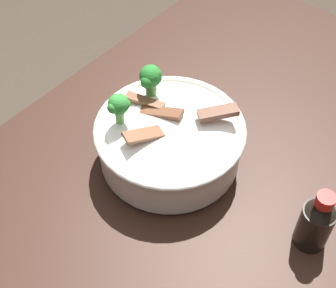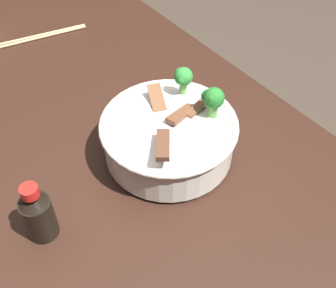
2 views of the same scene
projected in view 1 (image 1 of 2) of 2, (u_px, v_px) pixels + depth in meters
dining_table at (147, 287)px, 0.84m from camera, size 1.52×0.77×0.77m
rice_bowl at (169, 137)px, 0.83m from camera, size 0.26×0.26×0.15m
soy_sauce_bottle at (316, 222)px, 0.73m from camera, size 0.05×0.05×0.12m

